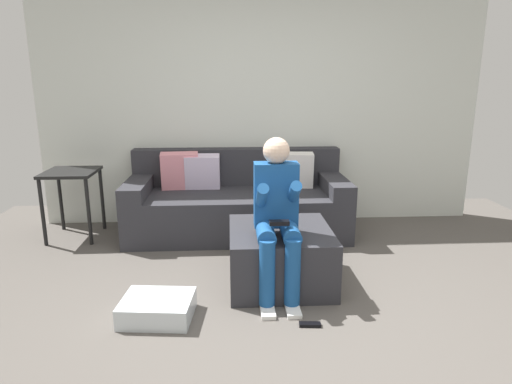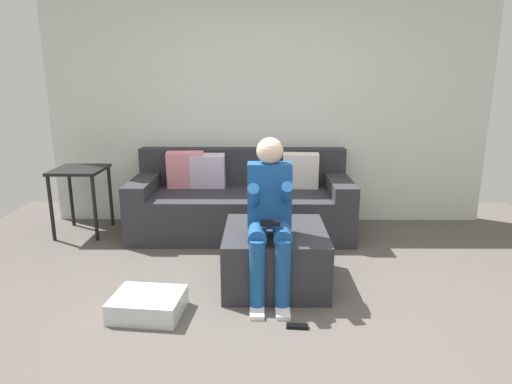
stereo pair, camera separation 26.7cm
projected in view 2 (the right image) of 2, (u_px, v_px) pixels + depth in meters
The scene contains 8 objects.
ground_plane at pixel (274, 334), 2.85m from camera, with size 6.27×6.27×0.00m, color #544F49.
wall_back at pixel (269, 100), 4.88m from camera, with size 4.82×0.10×2.73m, color silver.
couch_sectional at pixel (241, 202), 4.70m from camera, with size 2.24×0.93×0.85m.
ottoman at pixel (275, 256), 3.52m from camera, with size 0.79×0.82×0.45m, color #2D2D33.
person_seated at pixel (270, 214), 3.21m from camera, with size 0.32×0.59×1.18m.
storage_bin at pixel (148, 305), 3.08m from camera, with size 0.47×0.38×0.14m, color silver.
side_table at pixel (80, 180), 4.60m from camera, with size 0.50×0.54×0.69m.
remote_near_ottoman at pixel (297, 326), 2.92m from camera, with size 0.14×0.05×0.02m, color black.
Camera 2 is at (-0.09, -2.54, 1.59)m, focal length 31.25 mm.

